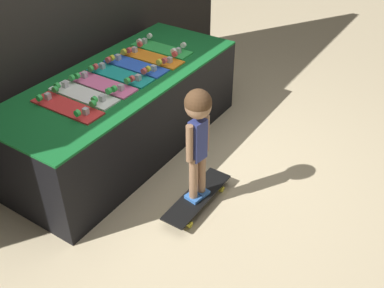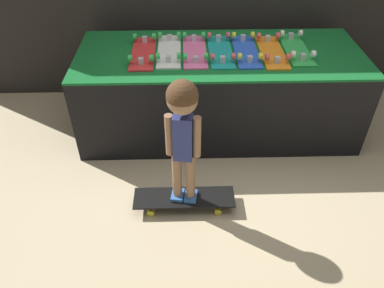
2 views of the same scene
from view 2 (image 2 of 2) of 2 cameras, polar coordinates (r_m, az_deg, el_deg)
ground_plane at (r=3.19m, az=4.58°, el=-3.43°), size 16.00×16.00×0.00m
display_rack at (r=3.44m, az=4.02°, el=8.01°), size 2.43×0.97×0.76m
skateboard_red_on_rack at (r=3.24m, az=-7.45°, el=13.73°), size 0.19×0.62×0.09m
skateboard_white_on_rack at (r=3.26m, az=-3.51°, el=14.10°), size 0.19×0.62×0.09m
skateboard_pink_on_rack at (r=3.25m, az=0.41°, el=14.08°), size 0.19×0.62×0.09m
skateboard_teal_on_rack at (r=3.25m, az=4.34°, el=14.03°), size 0.19×0.62×0.09m
skateboard_blue_on_rack at (r=3.28m, az=8.22°, el=13.96°), size 0.19×0.62×0.09m
skateboard_orange_on_rack at (r=3.30m, az=12.08°, el=13.69°), size 0.19×0.62×0.09m
skateboard_green_on_rack at (r=3.40m, az=15.57°, el=13.89°), size 0.19×0.62×0.09m
skateboard_on_floor at (r=2.82m, az=-1.20°, el=-8.29°), size 0.75×0.21×0.09m
child at (r=2.35m, az=-1.42°, el=3.34°), size 0.23×0.20×0.98m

